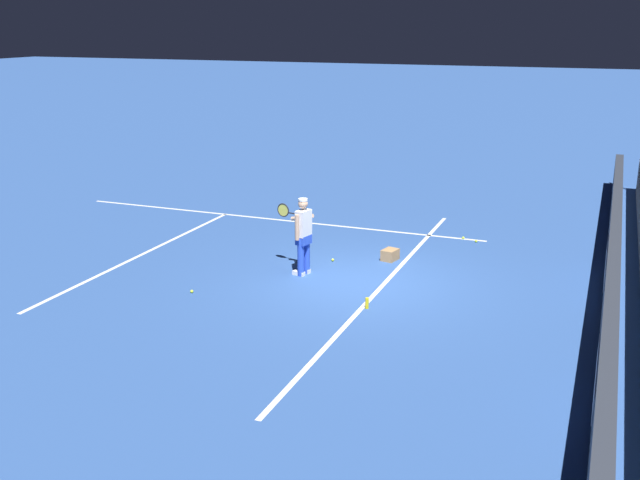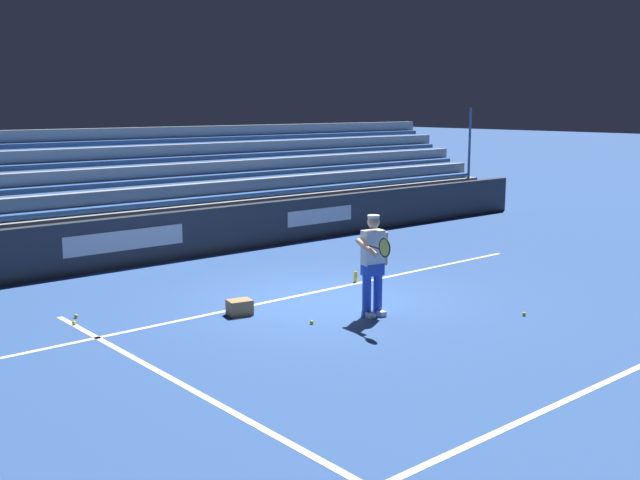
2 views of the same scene
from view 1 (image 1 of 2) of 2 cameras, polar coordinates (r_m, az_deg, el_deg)
ground_plane at (r=16.04m, az=3.10°, el=-3.24°), size 160.00×160.00×0.00m
court_baseline_white at (r=15.90m, az=4.81°, el=-3.45°), size 12.00×0.10×0.01m
court_sideline_white at (r=21.12m, az=-3.66°, el=1.60°), size 0.10×12.00×0.01m
court_service_line_white at (r=18.43m, az=-13.34°, el=-1.04°), size 8.22×0.10×0.01m
back_wall_sponsor_board at (r=15.14m, az=21.29°, el=-3.39°), size 24.49×0.25×1.10m
tennis_player at (r=16.27m, az=-1.33°, el=0.37°), size 0.72×0.96×1.71m
ball_box_cardboard at (r=17.53m, az=5.36°, el=-1.12°), size 0.46×0.38×0.26m
tennis_ball_stray_back at (r=15.63m, az=-9.74°, el=-3.88°), size 0.07×0.07×0.07m
tennis_ball_far_right at (r=19.27m, az=11.81°, el=-0.09°), size 0.07×0.07×0.07m
tennis_ball_by_box at (r=17.39m, az=0.98°, el=-1.53°), size 0.07×0.07×0.07m
tennis_ball_near_player at (r=19.50m, az=10.86°, el=0.17°), size 0.07×0.07×0.07m
water_bottle at (r=14.59m, az=3.60°, el=-4.83°), size 0.07×0.07×0.22m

